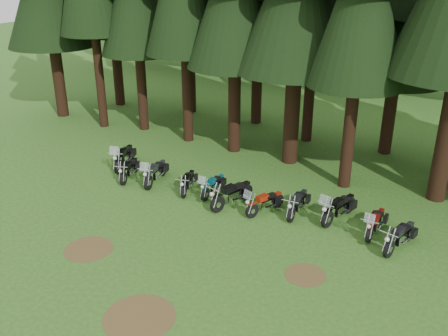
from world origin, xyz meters
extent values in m
plane|color=#275616|center=(0.00, 0.00, 0.00)|extent=(120.00, 120.00, 0.00)
cylinder|color=black|center=(-16.20, 9.28, 2.76)|extent=(0.73, 0.73, 5.51)
cylinder|color=black|center=(-12.29, 8.98, 3.39)|extent=(0.52, 0.52, 6.77)
cylinder|color=black|center=(-9.78, 9.82, 2.76)|extent=(0.58, 0.58, 5.53)
cylinder|color=black|center=(-6.29, 9.51, 2.99)|extent=(0.58, 0.58, 5.99)
cylinder|color=black|center=(-3.21, 9.40, 2.78)|extent=(0.66, 0.66, 5.57)
cylinder|color=black|center=(0.07, 9.44, 2.85)|extent=(0.77, 0.77, 5.70)
cylinder|color=black|center=(3.43, 8.02, 2.85)|extent=(0.55, 0.55, 5.71)
cylinder|color=black|center=(7.37, 8.76, 3.31)|extent=(0.80, 0.80, 6.62)
cylinder|color=black|center=(-14.68, 13.25, 2.93)|extent=(0.67, 0.67, 5.87)
cylinder|color=black|center=(-9.26, 14.35, 2.76)|extent=(0.60, 0.60, 5.53)
cylinder|color=black|center=(-4.38, 14.40, 2.78)|extent=(0.65, 0.65, 5.55)
cylinder|color=black|center=(-0.37, 12.94, 2.76)|extent=(0.58, 0.58, 5.52)
cylinder|color=black|center=(4.04, 13.25, 2.35)|extent=(0.66, 0.66, 4.70)
cone|color=black|center=(4.04, 13.25, 6.85)|extent=(4.94, 4.94, 5.87)
cylinder|color=black|center=(-22.46, 25.50, 1.67)|extent=(0.36, 0.36, 3.33)
sphere|color=#33661E|center=(-21.12, 24.61, 5.33)|extent=(5.55, 5.55, 5.55)
cylinder|color=black|center=(-16.34, 26.00, 1.65)|extent=(0.36, 0.36, 3.29)
sphere|color=#33661E|center=(-16.34, 26.00, 6.04)|extent=(7.69, 7.69, 7.69)
sphere|color=#33661E|center=(-15.02, 25.12, 5.27)|extent=(5.49, 5.49, 5.49)
cylinder|color=black|center=(-10.73, 24.98, 1.40)|extent=(0.36, 0.36, 2.80)
sphere|color=#33661E|center=(-10.73, 24.98, 5.13)|extent=(6.53, 6.53, 6.53)
sphere|color=#33661E|center=(-9.61, 24.23, 4.48)|extent=(4.67, 4.67, 4.67)
cylinder|color=black|center=(-4.99, 25.31, 1.27)|extent=(0.36, 0.36, 2.55)
sphere|color=#33661E|center=(-4.99, 25.31, 4.67)|extent=(5.95, 5.95, 5.95)
sphere|color=#33661E|center=(-3.97, 24.63, 4.08)|extent=(4.25, 4.25, 4.25)
cylinder|color=black|center=(1.32, 26.50, 1.23)|extent=(0.36, 0.36, 2.47)
sphere|color=#33661E|center=(1.32, 26.50, 4.53)|extent=(5.76, 5.76, 5.76)
sphere|color=#33661E|center=(2.30, 25.84, 3.95)|extent=(4.12, 4.12, 4.12)
cylinder|color=#4C3D1E|center=(-3.00, -2.00, 0.01)|extent=(1.80, 1.80, 0.01)
cylinder|color=#4C3D1E|center=(4.50, 0.50, 0.01)|extent=(1.40, 1.40, 0.01)
cylinder|color=#4C3D1E|center=(1.00, -4.00, 0.01)|extent=(2.20, 2.20, 0.01)
cylinder|color=black|center=(-6.63, 3.82, 0.36)|extent=(0.39, 0.72, 0.72)
cylinder|color=black|center=(-7.21, 5.40, 0.36)|extent=(0.39, 0.72, 0.72)
cube|color=silver|center=(-6.94, 4.66, 0.46)|extent=(0.55, 0.82, 0.37)
cube|color=black|center=(-6.85, 4.43, 0.85)|extent=(0.51, 0.67, 0.26)
cube|color=black|center=(-7.03, 4.90, 0.80)|extent=(0.51, 0.67, 0.13)
cube|color=silver|center=(-6.52, 3.52, 1.32)|extent=(0.47, 0.29, 0.43)
cylinder|color=black|center=(-5.53, 2.92, 0.32)|extent=(0.33, 0.64, 0.63)
cylinder|color=black|center=(-6.00, 4.33, 0.32)|extent=(0.33, 0.64, 0.63)
cube|color=silver|center=(-5.78, 3.67, 0.40)|extent=(0.47, 0.72, 0.33)
cube|color=black|center=(-5.71, 3.46, 0.75)|extent=(0.44, 0.59, 0.23)
cube|color=black|center=(-5.85, 3.88, 0.71)|extent=(0.44, 0.59, 0.12)
cylinder|color=black|center=(-4.21, 3.12, 0.34)|extent=(0.30, 0.70, 0.68)
cylinder|color=black|center=(-4.58, 4.69, 0.34)|extent=(0.30, 0.70, 0.68)
cube|color=silver|center=(-4.40, 3.95, 0.44)|extent=(0.45, 0.77, 0.35)
cube|color=#232328|center=(-4.35, 3.72, 0.81)|extent=(0.43, 0.63, 0.25)
cube|color=black|center=(-4.46, 4.19, 0.77)|extent=(0.43, 0.63, 0.12)
cube|color=silver|center=(-4.14, 2.82, 1.26)|extent=(0.45, 0.23, 0.41)
cylinder|color=black|center=(-2.33, 3.24, 0.30)|extent=(0.31, 0.60, 0.59)
cylinder|color=black|center=(-2.78, 4.56, 0.30)|extent=(0.31, 0.60, 0.59)
cube|color=silver|center=(-2.57, 3.94, 0.38)|extent=(0.44, 0.68, 0.31)
cube|color=black|center=(-2.51, 3.75, 0.70)|extent=(0.42, 0.56, 0.22)
cube|color=black|center=(-2.64, 4.14, 0.67)|extent=(0.42, 0.56, 0.11)
cylinder|color=black|center=(-1.37, 3.50, 0.29)|extent=(0.14, 0.59, 0.59)
cylinder|color=black|center=(-1.40, 4.87, 0.29)|extent=(0.14, 0.59, 0.59)
cube|color=silver|center=(-1.38, 4.23, 0.37)|extent=(0.26, 0.63, 0.30)
cube|color=#085369|center=(-1.38, 4.03, 0.69)|extent=(0.28, 0.49, 0.21)
cube|color=black|center=(-1.39, 4.43, 0.66)|extent=(0.28, 0.49, 0.11)
cube|color=silver|center=(-1.36, 3.23, 1.08)|extent=(0.37, 0.12, 0.35)
cylinder|color=black|center=(-0.36, 2.84, 0.36)|extent=(0.35, 0.74, 0.72)
cylinder|color=black|center=(0.12, 4.47, 0.36)|extent=(0.35, 0.74, 0.72)
cube|color=silver|center=(-0.11, 3.71, 0.46)|extent=(0.51, 0.82, 0.37)
cube|color=black|center=(-0.18, 3.47, 0.85)|extent=(0.48, 0.67, 0.26)
cube|color=black|center=(-0.03, 3.95, 0.81)|extent=(0.48, 0.67, 0.13)
cylinder|color=black|center=(1.11, 3.14, 0.31)|extent=(0.35, 0.62, 0.61)
cylinder|color=black|center=(1.64, 4.49, 0.31)|extent=(0.35, 0.62, 0.61)
cube|color=silver|center=(1.39, 3.86, 0.39)|extent=(0.48, 0.70, 0.32)
cube|color=#B72810|center=(1.31, 3.66, 0.73)|extent=(0.45, 0.58, 0.22)
cube|color=black|center=(1.47, 4.06, 0.69)|extent=(0.45, 0.58, 0.11)
cube|color=silver|center=(1.01, 2.88, 1.14)|extent=(0.41, 0.25, 0.37)
cylinder|color=black|center=(2.63, 3.63, 0.32)|extent=(0.17, 0.65, 0.64)
cylinder|color=black|center=(2.55, 5.14, 0.32)|extent=(0.17, 0.65, 0.64)
cube|color=silver|center=(2.59, 4.43, 0.41)|extent=(0.31, 0.70, 0.33)
cube|color=black|center=(2.60, 4.21, 0.76)|extent=(0.32, 0.55, 0.23)
cube|color=black|center=(2.58, 4.66, 0.72)|extent=(0.32, 0.55, 0.12)
cylinder|color=black|center=(4.04, 3.94, 0.35)|extent=(0.31, 0.72, 0.70)
cylinder|color=black|center=(4.42, 5.55, 0.35)|extent=(0.31, 0.72, 0.70)
cube|color=silver|center=(4.24, 4.80, 0.45)|extent=(0.46, 0.79, 0.36)
cube|color=black|center=(4.19, 4.56, 0.83)|extent=(0.45, 0.64, 0.26)
cube|color=black|center=(4.30, 5.04, 0.79)|extent=(0.45, 0.64, 0.13)
cube|color=silver|center=(3.97, 3.63, 1.30)|extent=(0.47, 0.23, 0.42)
cylinder|color=black|center=(5.78, 3.68, 0.31)|extent=(0.15, 0.62, 0.62)
cylinder|color=black|center=(5.82, 5.13, 0.31)|extent=(0.15, 0.62, 0.62)
cube|color=silver|center=(5.80, 4.45, 0.39)|extent=(0.28, 0.66, 0.32)
cube|color=maroon|center=(5.80, 4.23, 0.73)|extent=(0.30, 0.52, 0.22)
cube|color=black|center=(5.81, 4.66, 0.69)|extent=(0.30, 0.52, 0.11)
cube|color=silver|center=(5.77, 3.40, 1.14)|extent=(0.40, 0.13, 0.37)
cylinder|color=black|center=(6.65, 3.02, 0.33)|extent=(0.30, 0.67, 0.66)
cylinder|color=black|center=(7.03, 4.52, 0.33)|extent=(0.30, 0.67, 0.66)
cube|color=silver|center=(6.85, 3.82, 0.42)|extent=(0.44, 0.75, 0.34)
cube|color=black|center=(6.80, 3.59, 0.78)|extent=(0.42, 0.61, 0.24)
cube|color=black|center=(6.91, 4.04, 0.74)|extent=(0.42, 0.61, 0.12)
camera|label=1|loc=(9.16, -13.02, 10.04)|focal=40.00mm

